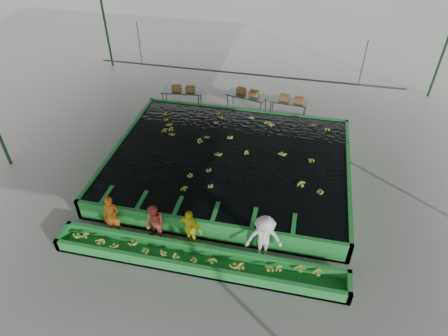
% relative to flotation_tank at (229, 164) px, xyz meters
% --- Properties ---
extents(ground, '(80.00, 80.00, 0.00)m').
position_rel_flotation_tank_xyz_m(ground, '(0.00, -1.50, -0.45)').
color(ground, gray).
rests_on(ground, ground).
extents(shed_roof, '(20.00, 22.00, 0.04)m').
position_rel_flotation_tank_xyz_m(shed_roof, '(0.00, -1.50, 4.55)').
color(shed_roof, gray).
rests_on(shed_roof, shed_posts).
extents(shed_posts, '(20.00, 22.00, 5.00)m').
position_rel_flotation_tank_xyz_m(shed_posts, '(0.00, -1.50, 2.05)').
color(shed_posts, '#1C4426').
rests_on(shed_posts, ground).
extents(flotation_tank, '(10.00, 8.00, 0.90)m').
position_rel_flotation_tank_xyz_m(flotation_tank, '(0.00, 0.00, 0.00)').
color(flotation_tank, '#228A35').
rests_on(flotation_tank, ground).
extents(tank_water, '(9.70, 7.70, 0.00)m').
position_rel_flotation_tank_xyz_m(tank_water, '(0.00, -0.00, 0.40)').
color(tank_water, black).
rests_on(tank_water, flotation_tank).
extents(sorting_trough, '(10.00, 1.00, 0.50)m').
position_rel_flotation_tank_xyz_m(sorting_trough, '(0.00, -5.10, -0.20)').
color(sorting_trough, '#228A35').
rests_on(sorting_trough, ground).
extents(cableway_rail, '(0.08, 0.08, 14.00)m').
position_rel_flotation_tank_xyz_m(cableway_rail, '(0.00, 3.50, 2.55)').
color(cableway_rail, '#59605B').
rests_on(cableway_rail, shed_roof).
extents(rail_hanger_left, '(0.04, 0.04, 2.00)m').
position_rel_flotation_tank_xyz_m(rail_hanger_left, '(-5.00, 3.50, 3.55)').
color(rail_hanger_left, '#59605B').
rests_on(rail_hanger_left, shed_roof).
extents(rail_hanger_right, '(0.04, 0.04, 2.00)m').
position_rel_flotation_tank_xyz_m(rail_hanger_right, '(5.00, 3.50, 3.55)').
color(rail_hanger_right, '#59605B').
rests_on(rail_hanger_right, shed_roof).
extents(worker_a, '(0.66, 0.49, 1.64)m').
position_rel_flotation_tank_xyz_m(worker_a, '(-3.37, -4.30, 0.37)').
color(worker_a, '#C66115').
rests_on(worker_a, ground).
extents(worker_b, '(0.93, 0.85, 1.56)m').
position_rel_flotation_tank_xyz_m(worker_b, '(-1.74, -4.30, 0.33)').
color(worker_b, '#D64F44').
rests_on(worker_b, ground).
extents(worker_c, '(1.04, 0.66, 1.65)m').
position_rel_flotation_tank_xyz_m(worker_c, '(-0.48, -4.30, 0.37)').
color(worker_c, yellow).
rests_on(worker_c, ground).
extents(worker_d, '(1.33, 0.92, 1.89)m').
position_rel_flotation_tank_xyz_m(worker_d, '(2.08, -4.30, 0.49)').
color(worker_d, silver).
rests_on(worker_d, ground).
extents(packing_table_left, '(2.21, 1.10, 0.97)m').
position_rel_flotation_tank_xyz_m(packing_table_left, '(-3.66, 5.07, 0.03)').
color(packing_table_left, '#59605B').
rests_on(packing_table_left, ground).
extents(packing_table_mid, '(2.23, 1.29, 0.95)m').
position_rel_flotation_tank_xyz_m(packing_table_mid, '(-0.17, 5.34, 0.03)').
color(packing_table_mid, '#59605B').
rests_on(packing_table_mid, ground).
extents(packing_table_right, '(1.98, 0.94, 0.87)m').
position_rel_flotation_tank_xyz_m(packing_table_right, '(2.04, 5.33, -0.01)').
color(packing_table_right, '#59605B').
rests_on(packing_table_right, ground).
extents(box_stack_left, '(1.24, 0.45, 0.26)m').
position_rel_flotation_tank_xyz_m(box_stack_left, '(-3.54, 5.03, 0.52)').
color(box_stack_left, '#916030').
rests_on(box_stack_left, packing_table_left).
extents(box_stack_mid, '(1.23, 0.59, 0.26)m').
position_rel_flotation_tank_xyz_m(box_stack_mid, '(-0.15, 5.44, 0.50)').
color(box_stack_mid, '#916030').
rests_on(box_stack_mid, packing_table_mid).
extents(box_stack_right, '(1.31, 0.54, 0.27)m').
position_rel_flotation_tank_xyz_m(box_stack_right, '(2.17, 5.30, 0.42)').
color(box_stack_right, '#916030').
rests_on(box_stack_right, packing_table_right).
extents(floating_bananas, '(8.47, 5.77, 0.12)m').
position_rel_flotation_tank_xyz_m(floating_bananas, '(0.00, 0.80, 0.40)').
color(floating_bananas, '#92A939').
rests_on(floating_bananas, tank_water).
extents(trough_bananas, '(9.25, 0.62, 0.12)m').
position_rel_flotation_tank_xyz_m(trough_bananas, '(0.00, -5.10, -0.05)').
color(trough_bananas, '#92A939').
rests_on(trough_bananas, sorting_trough).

